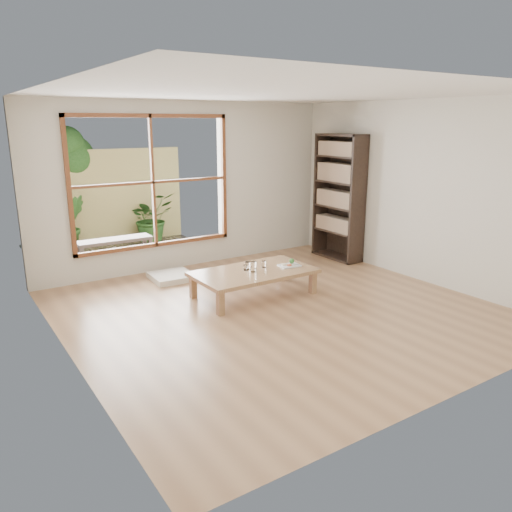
% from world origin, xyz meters
% --- Properties ---
extents(ground, '(5.00, 5.00, 0.00)m').
position_xyz_m(ground, '(0.00, 0.00, 0.00)').
color(ground, '#AB7F55').
rests_on(ground, ground).
extents(low_table, '(1.61, 0.91, 0.35)m').
position_xyz_m(low_table, '(0.04, 0.61, 0.31)').
color(low_table, '#9F7C4D').
rests_on(low_table, ground).
extents(floor_cushion, '(0.62, 0.62, 0.09)m').
position_xyz_m(floor_cushion, '(-0.59, 1.89, 0.04)').
color(floor_cushion, silver).
rests_on(floor_cushion, ground).
extents(bookshelf, '(0.34, 0.94, 2.10)m').
position_xyz_m(bookshelf, '(2.31, 1.46, 1.05)').
color(bookshelf, '#33251C').
rests_on(bookshelf, ground).
extents(glass_tall, '(0.07, 0.07, 0.14)m').
position_xyz_m(glass_tall, '(0.02, 0.57, 0.42)').
color(glass_tall, silver).
rests_on(glass_tall, low_table).
extents(glass_mid, '(0.06, 0.06, 0.09)m').
position_xyz_m(glass_mid, '(0.25, 0.67, 0.40)').
color(glass_mid, silver).
rests_on(glass_mid, low_table).
extents(glass_short, '(0.08, 0.08, 0.10)m').
position_xyz_m(glass_short, '(0.02, 0.72, 0.40)').
color(glass_short, silver).
rests_on(glass_short, low_table).
extents(glass_small, '(0.06, 0.06, 0.07)m').
position_xyz_m(glass_small, '(-0.04, 0.69, 0.39)').
color(glass_small, silver).
rests_on(glass_small, low_table).
extents(food_tray, '(0.31, 0.24, 0.09)m').
position_xyz_m(food_tray, '(0.58, 0.52, 0.37)').
color(food_tray, white).
rests_on(food_tray, low_table).
extents(deck, '(2.80, 2.00, 0.05)m').
position_xyz_m(deck, '(-0.60, 3.56, 0.00)').
color(deck, '#342D25').
rests_on(deck, ground).
extents(garden_bench, '(1.22, 0.37, 0.39)m').
position_xyz_m(garden_bench, '(-0.99, 3.25, 0.35)').
color(garden_bench, '#33251C').
rests_on(garden_bench, deck).
extents(bamboo_fence, '(2.80, 0.06, 1.80)m').
position_xyz_m(bamboo_fence, '(-0.60, 4.56, 0.90)').
color(bamboo_fence, '#D9C46F').
rests_on(bamboo_fence, ground).
extents(shrub_right, '(1.00, 0.92, 0.94)m').
position_xyz_m(shrub_right, '(0.07, 4.28, 0.50)').
color(shrub_right, '#2E5820').
rests_on(shrub_right, deck).
extents(shrub_left, '(0.63, 0.53, 1.05)m').
position_xyz_m(shrub_left, '(-1.50, 4.09, 0.55)').
color(shrub_left, '#2E5820').
rests_on(shrub_left, deck).
extents(garden_tree, '(1.04, 0.85, 2.22)m').
position_xyz_m(garden_tree, '(-1.28, 4.86, 1.63)').
color(garden_tree, '#4C3D2D').
rests_on(garden_tree, ground).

